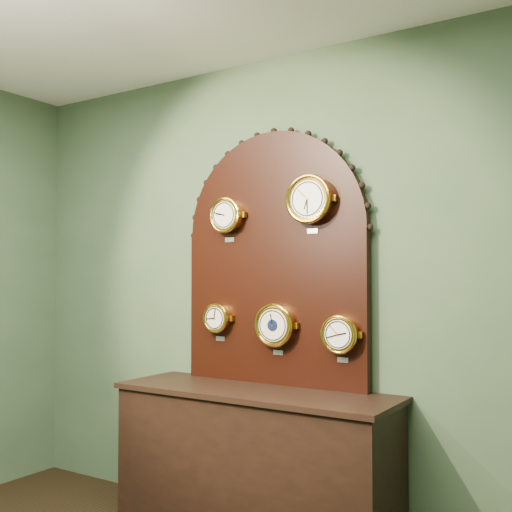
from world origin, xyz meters
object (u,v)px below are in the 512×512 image
Objects in this scene: tide_clock at (340,334)px; shop_counter at (254,467)px; hygrometer at (218,318)px; arabic_clock at (310,199)px; roman_clock at (227,216)px; barometer at (275,325)px; display_board at (274,249)px.

shop_counter is at bearing -161.48° from tide_clock.
arabic_clock is at bearing -0.22° from hygrometer.
hygrometer is at bearing 157.15° from shop_counter.
shop_counter is at bearing -22.85° from hygrometer.
arabic_clock is 1.26× the size of tide_clock.
roman_clock is 0.58m from arabic_clock.
barometer is 0.41m from tide_clock.
roman_clock reaches higher than tide_clock.
arabic_clock is (0.28, 0.15, 1.50)m from shop_counter.
tide_clock is at bearing 18.52° from shop_counter.
roman_clock is 0.74m from barometer.
shop_counter is 0.89m from tide_clock.
hygrometer is at bearing 179.74° from barometer.
barometer is 1.15× the size of tide_clock.
barometer is (0.42, -0.00, -0.03)m from hygrometer.
hygrometer reaches higher than shop_counter.
roman_clock is at bearing 179.86° from arabic_clock.
shop_counter is 1.53m from arabic_clock.
hygrometer is 0.89× the size of tide_clock.
display_board is at bearing 166.17° from arabic_clock.
shop_counter is 6.79× the size of hygrometer.
shop_counter is 5.27× the size of barometer.
display_board is 5.60× the size of roman_clock.
arabic_clock is at bearing -0.14° from barometer.
barometer is at bearing 179.86° from arabic_clock.
tide_clock is (0.18, 0.00, -0.75)m from arabic_clock.
arabic_clock is 0.77m from tide_clock.
display_board reaches higher than hygrometer.
roman_clock reaches higher than shop_counter.
hygrometer is (-0.37, -0.07, -0.42)m from display_board.
barometer is (0.05, -0.07, -0.44)m from display_board.
arabic_clock is 1.41× the size of hygrometer.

